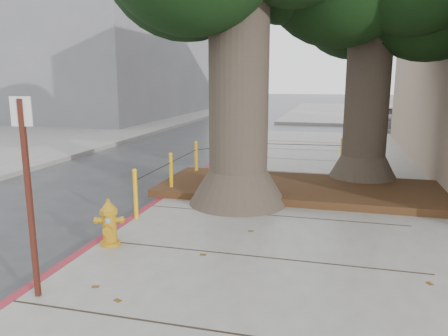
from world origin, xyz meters
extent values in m
plane|color=#28282B|center=(0.00, 0.00, 0.00)|extent=(140.00, 140.00, 0.00)
cube|color=slate|center=(6.00, 30.00, 0.07)|extent=(16.00, 20.00, 0.15)
cube|color=maroon|center=(-2.00, 2.50, 0.07)|extent=(0.14, 26.00, 0.16)
cube|color=black|center=(0.90, 3.90, 0.23)|extent=(6.40, 2.60, 0.16)
cube|color=slate|center=(-15.00, 22.00, 6.00)|extent=(12.00, 16.00, 12.00)
cube|color=silver|center=(-17.00, 45.00, 7.50)|extent=(12.00, 18.00, 15.00)
cone|color=#4C3F33|center=(-0.30, 2.70, 0.50)|extent=(2.04, 2.04, 0.70)
cylinder|color=#4C3F33|center=(-0.30, 2.70, 2.53)|extent=(1.20, 1.20, 4.22)
cone|color=#4C3F33|center=(2.30, 5.20, 0.50)|extent=(1.77, 1.77, 0.70)
cylinder|color=#4C3F33|center=(2.30, 5.20, 2.32)|extent=(1.04, 1.04, 3.84)
cylinder|color=#E7A40C|center=(-1.90, 1.20, 0.60)|extent=(0.08, 0.08, 0.90)
sphere|color=#E7A40C|center=(-1.90, 1.20, 1.05)|extent=(0.09, 0.09, 0.09)
cylinder|color=#E7A40C|center=(-1.90, 3.00, 0.60)|extent=(0.08, 0.08, 0.90)
sphere|color=#E7A40C|center=(-1.90, 3.00, 1.05)|extent=(0.09, 0.09, 0.09)
cylinder|color=#E7A40C|center=(-1.90, 4.80, 0.60)|extent=(0.08, 0.08, 0.90)
sphere|color=#E7A40C|center=(-1.90, 4.80, 1.05)|extent=(0.09, 0.09, 0.09)
cylinder|color=#E7A40C|center=(-0.40, 6.30, 0.60)|extent=(0.08, 0.08, 0.90)
sphere|color=#E7A40C|center=(-0.40, 6.30, 1.05)|extent=(0.09, 0.09, 0.09)
cylinder|color=#E7A40C|center=(1.80, 6.50, 0.60)|extent=(0.08, 0.08, 0.90)
sphere|color=#E7A40C|center=(1.80, 6.50, 1.05)|extent=(0.09, 0.09, 0.09)
cylinder|color=black|center=(-1.90, 2.10, 0.87)|extent=(0.02, 1.80, 0.02)
cylinder|color=black|center=(-1.90, 3.90, 0.87)|extent=(0.02, 1.80, 0.02)
cylinder|color=black|center=(-1.15, 5.55, 0.87)|extent=(1.51, 1.51, 0.02)
cylinder|color=black|center=(0.70, 6.40, 0.87)|extent=(2.20, 0.22, 0.02)
cylinder|color=#BD8213|center=(-1.71, -0.12, 0.18)|extent=(0.39, 0.39, 0.06)
cylinder|color=#BD8213|center=(-1.71, -0.12, 0.44)|extent=(0.27, 0.27, 0.48)
cylinder|color=#BD8213|center=(-1.71, -0.12, 0.69)|extent=(0.36, 0.36, 0.07)
cone|color=#BD8213|center=(-1.71, -0.12, 0.78)|extent=(0.33, 0.33, 0.14)
cylinder|color=#BD8213|center=(-1.71, -0.12, 0.87)|extent=(0.07, 0.07, 0.05)
cylinder|color=#BD8213|center=(-1.83, -0.16, 0.56)|extent=(0.16, 0.13, 0.09)
cylinder|color=#BD8213|center=(-1.59, -0.08, 0.56)|extent=(0.16, 0.13, 0.09)
cylinder|color=#BD8213|center=(-1.67, -0.23, 0.44)|extent=(0.16, 0.17, 0.13)
cube|color=#5999D8|center=(-1.67, -0.23, 0.58)|extent=(0.07, 0.03, 0.07)
cube|color=#471911|center=(-1.74, -1.81, 1.32)|extent=(0.07, 0.07, 2.34)
cube|color=silver|center=(-1.74, -1.81, 2.35)|extent=(0.23, 0.07, 0.33)
imported|color=#B1B2B7|center=(4.13, 18.29, 0.67)|extent=(4.06, 1.86, 1.35)
imported|color=black|center=(-11.08, 18.79, 0.59)|extent=(1.82, 4.15, 1.19)
camera|label=1|loc=(1.64, -5.92, 2.72)|focal=35.00mm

